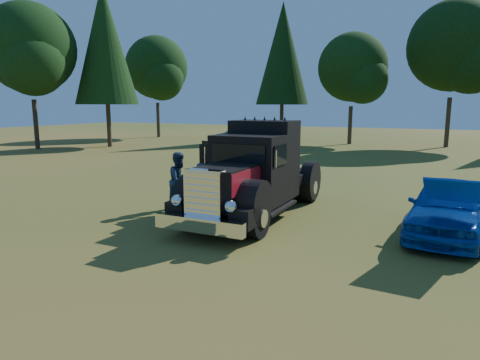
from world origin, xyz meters
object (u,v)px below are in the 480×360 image
(diamond_t_truck, at_px, (253,176))
(spectator_near, at_px, (203,187))
(hotrod_coupe, at_px, (447,207))
(distant_teal_car, at_px, (236,136))
(spectator_far, at_px, (180,181))

(diamond_t_truck, bearing_deg, spectator_near, -177.69)
(hotrod_coupe, bearing_deg, distant_teal_car, 127.50)
(spectator_near, distance_m, distant_teal_car, 26.08)
(hotrod_coupe, relative_size, distant_teal_car, 1.15)
(diamond_t_truck, relative_size, spectator_near, 4.46)
(spectator_far, distance_m, distant_teal_car, 25.89)
(hotrod_coupe, xyz_separation_m, spectator_near, (-7.36, -0.42, 0.02))
(distant_teal_car, bearing_deg, spectator_far, -26.43)
(diamond_t_truck, height_order, hotrod_coupe, diamond_t_truck)
(diamond_t_truck, bearing_deg, hotrod_coupe, 3.55)
(spectator_near, bearing_deg, distant_teal_car, 13.77)
(hotrod_coupe, relative_size, spectator_near, 2.91)
(diamond_t_truck, bearing_deg, distant_teal_car, 117.59)
(hotrod_coupe, distance_m, spectator_far, 8.18)
(diamond_t_truck, height_order, spectator_near, diamond_t_truck)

